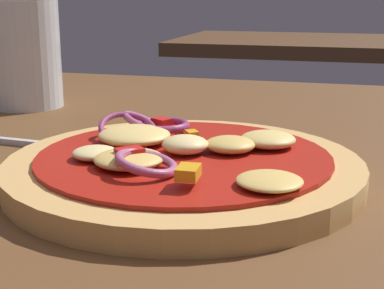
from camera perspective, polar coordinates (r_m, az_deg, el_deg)
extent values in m
cube|color=brown|center=(0.36, 0.88, -8.03)|extent=(1.46, 0.97, 0.03)
cylinder|color=tan|center=(0.39, -0.80, -2.49)|extent=(0.24, 0.24, 0.02)
cylinder|color=#A81C11|center=(0.38, -0.81, -1.18)|extent=(0.19, 0.19, 0.00)
ellipsoid|color=#E5BC60|center=(0.39, 3.75, 0.01)|extent=(0.03, 0.03, 0.01)
ellipsoid|color=#EFCC72|center=(0.41, -5.67, 0.92)|extent=(0.05, 0.05, 0.01)
ellipsoid|color=#E5BC60|center=(0.32, 7.59, -3.53)|extent=(0.04, 0.04, 0.01)
ellipsoid|color=#F4DB8E|center=(0.39, -0.68, 0.00)|extent=(0.03, 0.03, 0.01)
ellipsoid|color=#F4DB8E|center=(0.38, -9.47, -0.82)|extent=(0.03, 0.03, 0.01)
ellipsoid|color=#E5BC60|center=(0.36, -6.41, -1.57)|extent=(0.04, 0.04, 0.01)
ellipsoid|color=#EFCC72|center=(0.40, 7.44, 0.51)|extent=(0.04, 0.04, 0.01)
torus|color=#93386B|center=(0.43, -6.23, 1.41)|extent=(0.06, 0.06, 0.02)
torus|color=#B25984|center=(0.45, -4.74, 2.12)|extent=(0.04, 0.05, 0.02)
torus|color=#93386B|center=(0.44, -2.88, 1.93)|extent=(0.05, 0.05, 0.01)
torus|color=#B25984|center=(0.34, -4.46, -1.79)|extent=(0.04, 0.04, 0.01)
cube|color=red|center=(0.45, -3.00, 2.23)|extent=(0.02, 0.02, 0.01)
cube|color=orange|center=(0.42, -0.01, 1.06)|extent=(0.01, 0.01, 0.00)
cube|color=orange|center=(0.32, 0.09, -2.78)|extent=(0.01, 0.02, 0.01)
cube|color=red|center=(0.36, -6.05, -0.82)|extent=(0.02, 0.02, 0.01)
cube|color=silver|center=(0.48, -13.64, -0.11)|extent=(0.02, 0.02, 0.01)
cube|color=silver|center=(0.46, -11.47, -0.67)|extent=(0.03, 0.00, 0.00)
cube|color=silver|center=(0.46, -11.11, -0.49)|extent=(0.03, 0.00, 0.00)
cube|color=silver|center=(0.47, -10.76, -0.32)|extent=(0.03, 0.00, 0.00)
cube|color=silver|center=(0.47, -10.42, -0.16)|extent=(0.03, 0.00, 0.00)
cylinder|color=silver|center=(0.65, -16.06, 8.48)|extent=(0.08, 0.08, 0.11)
cylinder|color=gold|center=(0.66, -15.93, 6.65)|extent=(0.07, 0.07, 0.07)
cylinder|color=white|center=(0.65, -16.20, 10.39)|extent=(0.07, 0.07, 0.02)
cube|color=#4C301C|center=(1.57, 12.27, 9.47)|extent=(0.72, 0.45, 0.03)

